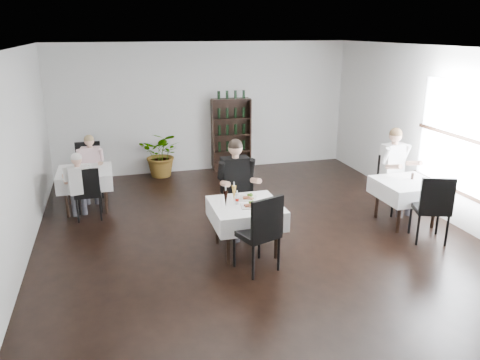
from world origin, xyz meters
The scene contains 24 objects.
room_shell centered at (0.00, 0.00, 1.50)m, with size 9.00×9.00×9.00m.
window_right centered at (3.48, 0.00, 1.50)m, with size 0.06×2.30×1.85m.
wine_shelf centered at (0.60, 4.31, 0.85)m, with size 0.90×0.28×1.75m.
main_table centered at (-0.30, 0.00, 0.62)m, with size 1.03×1.03×0.77m.
left_table centered at (-2.70, 2.50, 0.62)m, with size 0.98×0.98×0.77m.
right_table centered at (2.70, 0.30, 0.62)m, with size 0.98×0.98×0.77m.
potted_tree centered at (-1.07, 4.20, 0.53)m, with size 0.96×0.83×1.06m, color #285D1F.
main_chair_far centered at (-0.22, 0.70, 0.61)m, with size 0.62×0.63×1.07m.
main_chair_near centered at (-0.28, -0.68, 0.65)m, with size 0.67×0.67×1.14m.
left_chair_far centered at (-2.65, 3.34, 0.62)m, with size 0.50×0.51×1.09m.
left_chair_near centered at (-2.65, 1.94, 0.56)m, with size 0.46×0.46×0.98m.
right_chair_far centered at (2.81, 0.90, 0.61)m, with size 0.55×0.55×1.07m.
right_chair_near centered at (2.62, -0.50, 0.64)m, with size 0.66×0.66×1.12m.
diner_main centered at (-0.26, 0.66, 0.93)m, with size 0.61×0.61×1.60m.
diner_left_far centered at (-2.60, 2.99, 0.76)m, with size 0.52×0.53×1.32m.
diner_left_near centered at (-2.79, 1.96, 0.73)m, with size 0.52×0.54×1.26m.
diner_right_far centered at (2.81, 0.85, 0.91)m, with size 0.65×0.68×1.58m.
plate_far centered at (-0.20, 0.20, 0.79)m, with size 0.32×0.32×0.08m.
plate_near centered at (-0.27, -0.12, 0.79)m, with size 0.29×0.29×0.08m.
pilsner_dark centered at (-0.61, -0.02, 0.90)m, with size 0.07×0.07×0.32m.
pilsner_lager centered at (-0.44, 0.15, 0.90)m, with size 0.07×0.07×0.31m.
coke_bottle centered at (-0.43, 0.03, 0.86)m, with size 0.06×0.06×0.22m.
napkin_cutlery centered at (0.01, -0.20, 0.78)m, with size 0.22×0.23×0.02m.
pepper_mill centered at (2.84, 0.38, 0.83)m, with size 0.05×0.05×0.11m, color black.
Camera 1 is at (-2.15, -6.29, 3.28)m, focal length 35.00 mm.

